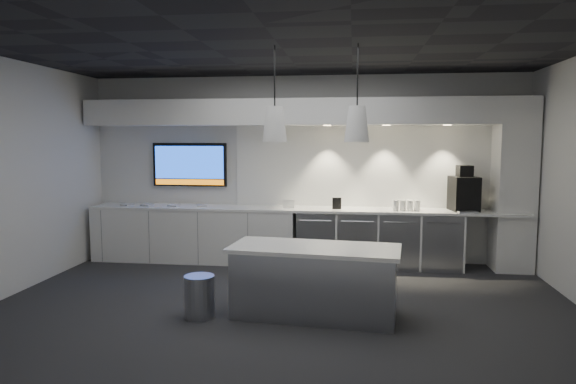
# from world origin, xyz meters

# --- Properties ---
(floor) EXTENTS (7.00, 7.00, 0.00)m
(floor) POSITION_xyz_m (0.00, 0.00, 0.00)
(floor) COLOR #29292B
(floor) RESTS_ON ground
(ceiling) EXTENTS (7.00, 7.00, 0.00)m
(ceiling) POSITION_xyz_m (0.00, 0.00, 3.00)
(ceiling) COLOR black
(ceiling) RESTS_ON wall_back
(wall_back) EXTENTS (7.00, 0.00, 7.00)m
(wall_back) POSITION_xyz_m (0.00, 2.50, 1.50)
(wall_back) COLOR white
(wall_back) RESTS_ON floor
(wall_front) EXTENTS (7.00, 0.00, 7.00)m
(wall_front) POSITION_xyz_m (0.00, -2.50, 1.50)
(wall_front) COLOR white
(wall_front) RESTS_ON floor
(wall_left) EXTENTS (0.00, 7.00, 7.00)m
(wall_left) POSITION_xyz_m (-3.50, 0.00, 1.50)
(wall_left) COLOR white
(wall_left) RESTS_ON floor
(back_counter) EXTENTS (6.80, 0.65, 0.04)m
(back_counter) POSITION_xyz_m (0.00, 2.17, 0.88)
(back_counter) COLOR white
(back_counter) RESTS_ON left_base_cabinets
(left_base_cabinets) EXTENTS (3.30, 0.63, 0.86)m
(left_base_cabinets) POSITION_xyz_m (-1.75, 2.17, 0.43)
(left_base_cabinets) COLOR white
(left_base_cabinets) RESTS_ON floor
(fridge_unit_a) EXTENTS (0.60, 0.61, 0.85)m
(fridge_unit_a) POSITION_xyz_m (0.25, 2.17, 0.42)
(fridge_unit_a) COLOR #93969C
(fridge_unit_a) RESTS_ON floor
(fridge_unit_b) EXTENTS (0.60, 0.61, 0.85)m
(fridge_unit_b) POSITION_xyz_m (0.88, 2.17, 0.42)
(fridge_unit_b) COLOR #93969C
(fridge_unit_b) RESTS_ON floor
(fridge_unit_c) EXTENTS (0.60, 0.61, 0.85)m
(fridge_unit_c) POSITION_xyz_m (1.51, 2.17, 0.42)
(fridge_unit_c) COLOR #93969C
(fridge_unit_c) RESTS_ON floor
(fridge_unit_d) EXTENTS (0.60, 0.61, 0.85)m
(fridge_unit_d) POSITION_xyz_m (2.14, 2.17, 0.42)
(fridge_unit_d) COLOR #93969C
(fridge_unit_d) RESTS_ON floor
(backsplash) EXTENTS (4.60, 0.03, 1.30)m
(backsplash) POSITION_xyz_m (1.20, 2.48, 1.55)
(backsplash) COLOR white
(backsplash) RESTS_ON wall_back
(soffit) EXTENTS (6.90, 0.60, 0.40)m
(soffit) POSITION_xyz_m (0.00, 2.20, 2.40)
(soffit) COLOR white
(soffit) RESTS_ON wall_back
(column) EXTENTS (0.55, 0.55, 2.60)m
(column) POSITION_xyz_m (3.20, 2.20, 1.30)
(column) COLOR white
(column) RESTS_ON floor
(wall_tv) EXTENTS (1.25, 0.07, 0.72)m
(wall_tv) POSITION_xyz_m (-1.90, 2.45, 1.56)
(wall_tv) COLOR black
(wall_tv) RESTS_ON wall_back
(island) EXTENTS (1.96, 1.00, 0.80)m
(island) POSITION_xyz_m (0.40, -0.21, 0.40)
(island) COLOR #93969C
(island) RESTS_ON floor
(bin) EXTENTS (0.35, 0.35, 0.48)m
(bin) POSITION_xyz_m (-0.88, -0.42, 0.24)
(bin) COLOR #93969C
(bin) RESTS_ON floor
(coffee_machine) EXTENTS (0.43, 0.59, 0.69)m
(coffee_machine) POSITION_xyz_m (2.48, 2.20, 1.18)
(coffee_machine) COLOR black
(coffee_machine) RESTS_ON back_counter
(sign_black) EXTENTS (0.14, 0.03, 0.18)m
(sign_black) POSITION_xyz_m (0.56, 2.12, 0.99)
(sign_black) COLOR black
(sign_black) RESTS_ON back_counter
(sign_white) EXTENTS (0.18, 0.03, 0.14)m
(sign_white) POSITION_xyz_m (-0.19, 2.14, 0.97)
(sign_white) COLOR white
(sign_white) RESTS_ON back_counter
(cup_cluster) EXTENTS (0.40, 0.19, 0.16)m
(cup_cluster) POSITION_xyz_m (1.62, 2.10, 0.98)
(cup_cluster) COLOR white
(cup_cluster) RESTS_ON back_counter
(tray_a) EXTENTS (0.20, 0.20, 0.02)m
(tray_a) POSITION_xyz_m (-2.87, 2.11, 0.91)
(tray_a) COLOR #B9B9B9
(tray_a) RESTS_ON back_counter
(tray_b) EXTENTS (0.19, 0.19, 0.02)m
(tray_b) POSITION_xyz_m (-2.52, 2.11, 0.91)
(tray_b) COLOR #B9B9B9
(tray_b) RESTS_ON back_counter
(tray_c) EXTENTS (0.17, 0.17, 0.02)m
(tray_c) POSITION_xyz_m (-2.07, 2.11, 0.91)
(tray_c) COLOR #B9B9B9
(tray_c) RESTS_ON back_counter
(tray_d) EXTENTS (0.20, 0.20, 0.02)m
(tray_d) POSITION_xyz_m (-1.62, 2.17, 0.91)
(tray_d) COLOR #B9B9B9
(tray_d) RESTS_ON back_counter
(pendant_left) EXTENTS (0.27, 0.27, 1.09)m
(pendant_left) POSITION_xyz_m (-0.05, -0.21, 2.15)
(pendant_left) COLOR white
(pendant_left) RESTS_ON ceiling
(pendant_right) EXTENTS (0.27, 0.27, 1.09)m
(pendant_right) POSITION_xyz_m (0.84, -0.21, 2.15)
(pendant_right) COLOR white
(pendant_right) RESTS_ON ceiling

